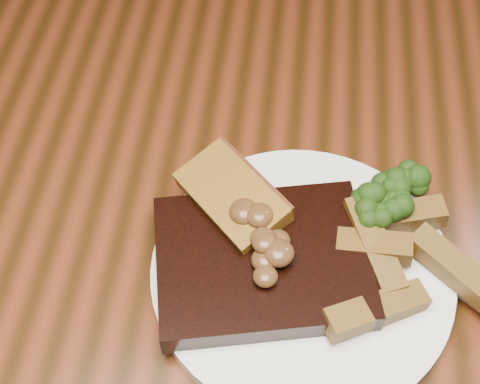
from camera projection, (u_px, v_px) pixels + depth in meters
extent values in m
cube|color=#512110|center=(238.00, 229.00, 0.66)|extent=(1.60, 0.90, 0.04)
cylinder|color=black|center=(378.00, 68.00, 1.51)|extent=(0.04, 0.04, 0.45)
cylinder|color=black|center=(238.00, 12.00, 1.62)|extent=(0.04, 0.04, 0.45)
cylinder|color=black|center=(300.00, 181.00, 1.33)|extent=(0.04, 0.04, 0.45)
cylinder|color=black|center=(149.00, 109.00, 1.44)|extent=(0.04, 0.04, 0.45)
cylinder|color=white|center=(302.00, 273.00, 0.61)|extent=(0.31, 0.31, 0.01)
cube|color=black|center=(262.00, 263.00, 0.59)|extent=(0.21, 0.18, 0.03)
cube|color=beige|center=(255.00, 332.00, 0.56)|extent=(0.13, 0.04, 0.02)
cube|color=brown|center=(232.00, 209.00, 0.63)|extent=(0.11, 0.11, 0.02)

